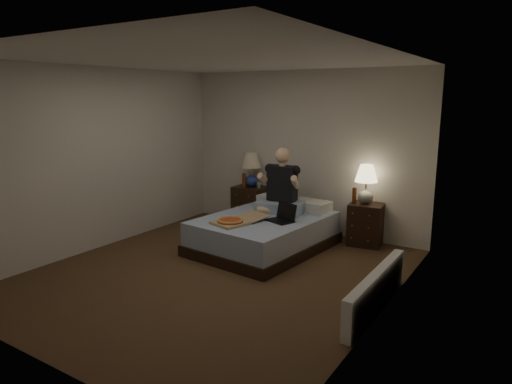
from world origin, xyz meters
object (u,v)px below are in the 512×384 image
Objects in this scene: soda_can at (259,185)px; laptop at (280,213)px; pizza_box at (230,221)px; nightstand_right at (366,224)px; lamp_right at (366,184)px; bed at (264,233)px; radiator at (376,291)px; water_bottle at (246,179)px; nightstand_left at (251,206)px; beer_bottle_left at (244,180)px; beer_bottle_right at (354,196)px; person at (281,181)px; lamp_left at (251,170)px.

laptop is (0.98, -1.02, -0.12)m from soda_can.
nightstand_right is at bearing 64.49° from pizza_box.
lamp_right reaches higher than nightstand_right.
bed reaches higher than radiator.
nightstand_right is 2.11m from radiator.
water_bottle is 0.16× the size of radiator.
beer_bottle_left is at bearing -112.65° from nightstand_left.
lamp_right is (-0.02, 0.00, 0.58)m from nightstand_right.
bed is at bearing -138.04° from beer_bottle_right.
bed is at bearing 87.50° from pizza_box.
lamp_right is at bearing 0.38° from water_bottle.
person is 0.58× the size of radiator.
lamp_right reaches higher than bed.
soda_can is (-0.68, 0.94, 0.47)m from bed.
lamp_right is (1.95, 0.00, 0.56)m from nightstand_left.
water_bottle is 1.09× the size of beer_bottle_left.
laptop is at bearing -124.94° from beer_bottle_right.
soda_can is 0.25m from beer_bottle_left.
pizza_box is at bearing -130.43° from lamp_right.
bed is 1.15× the size of radiator.
soda_can reaches higher than nightstand_left.
beer_bottle_right is 2.16m from radiator.
water_bottle is at bearing 132.23° from pizza_box.
person is (0.89, -0.59, -0.00)m from lamp_left.
beer_bottle_right is (1.80, -0.08, -0.21)m from lamp_left.
bed is 1.39m from beer_bottle_right.
lamp_right is 2.02m from pizza_box.
radiator is at bearing -35.38° from lamp_left.
bed is 8.03× the size of beer_bottle_right.
water_bottle reaches higher than pizza_box.
nightstand_left is at bearing 180.00° from lamp_right.
lamp_right is 2.22m from radiator.
laptop reaches higher than radiator.
nightstand_right is 0.58m from lamp_right.
water_bottle is 0.26m from soda_can.
nightstand_left is 1.57m from laptop.
person reaches higher than radiator.
lamp_left is 0.19m from water_bottle.
nightstand_right is 1.08× the size of lamp_right.
beer_bottle_left is at bearing 146.88° from person.
water_bottle reaches higher than radiator.
beer_bottle_left is at bearing 175.60° from nightstand_right.
lamp_left is at bearing 139.41° from person.
beer_bottle_left is (-2.00, -0.12, -0.12)m from lamp_right.
lamp_right is 0.60× the size of person.
laptop is 0.21× the size of radiator.
lamp_right is 1.65× the size of laptop.
radiator is at bearing -67.27° from lamp_right.
bed is 3.06× the size of nightstand_right.
laptop is at bearing -42.68° from lamp_left.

